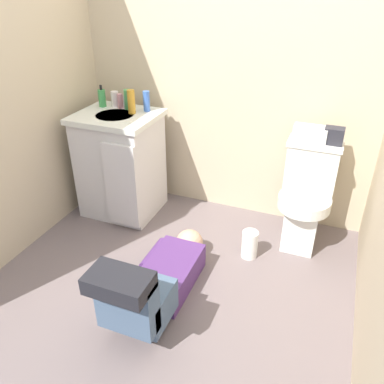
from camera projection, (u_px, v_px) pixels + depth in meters
name	position (u px, v px, depth m)	size (l,w,h in m)	color
ground_plane	(169.00, 287.00, 2.52)	(2.72, 3.12, 0.04)	#6C5E5E
wall_back	(228.00, 58.00, 2.80)	(2.38, 0.08, 2.40)	#C4B191
toilet	(306.00, 197.00, 2.74)	(0.36, 0.46, 0.75)	silver
vanity_cabinet	(121.00, 164.00, 3.09)	(0.60, 0.53, 0.82)	silver
faucet	(125.00, 102.00, 2.99)	(0.02, 0.02, 0.10)	silver
person_plumber	(156.00, 281.00, 2.28)	(0.39, 1.06, 0.52)	#512D6B
tissue_box	(310.00, 133.00, 2.61)	(0.22, 0.11, 0.10)	silver
toiletry_bag	(334.00, 136.00, 2.56)	(0.12, 0.09, 0.11)	#26262D
soap_dispenser	(102.00, 98.00, 3.02)	(0.06, 0.06, 0.17)	#3D974D
bottle_white	(115.00, 99.00, 3.02)	(0.06, 0.06, 0.12)	silver
bottle_pink	(120.00, 101.00, 2.99)	(0.04, 0.04, 0.11)	pink
bottle_green	(128.00, 99.00, 2.96)	(0.06, 0.06, 0.15)	#459A54
bottle_amber	(131.00, 102.00, 2.87)	(0.06, 0.06, 0.17)	#C48926
bottle_blue	(146.00, 101.00, 2.92)	(0.05, 0.05, 0.15)	#3862BA
paper_towel_roll	(250.00, 244.00, 2.71)	(0.11, 0.11, 0.20)	white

